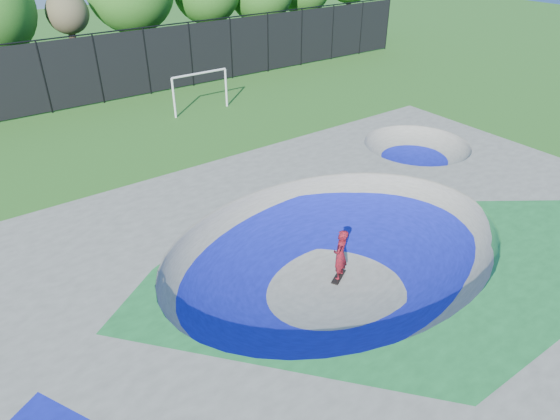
{
  "coord_description": "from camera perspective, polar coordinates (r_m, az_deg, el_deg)",
  "views": [
    {
      "loc": [
        -8.47,
        -8.82,
        9.73
      ],
      "look_at": [
        0.06,
        3.0,
        1.1
      ],
      "focal_mm": 32.0,
      "sensor_mm": 36.0,
      "label": 1
    }
  ],
  "objects": [
    {
      "name": "skater",
      "position": [
        15.28,
        6.89,
        -5.12
      ],
      "size": [
        0.75,
        0.68,
        1.72
      ],
      "primitive_type": "imported",
      "rotation": [
        0.0,
        0.0,
        3.69
      ],
      "color": "red",
      "rests_on": "ground"
    },
    {
      "name": "ground",
      "position": [
        15.62,
        6.32,
        -8.11
      ],
      "size": [
        120.0,
        120.0,
        0.0
      ],
      "primitive_type": "plane",
      "color": "#245B19",
      "rests_on": "ground"
    },
    {
      "name": "treeline",
      "position": [
        36.27,
        -23.21,
        21.06
      ],
      "size": [
        52.09,
        6.43,
        8.47
      ],
      "color": "#3F2C1F",
      "rests_on": "ground"
    },
    {
      "name": "fence",
      "position": [
        31.92,
        -20.09,
        15.02
      ],
      "size": [
        48.09,
        0.09,
        4.04
      ],
      "color": "black",
      "rests_on": "ground"
    },
    {
      "name": "skate_deck",
      "position": [
        15.17,
        6.48,
        -5.9
      ],
      "size": [
        22.0,
        14.0,
        1.5
      ],
      "primitive_type": "cube",
      "color": "gray",
      "rests_on": "ground"
    },
    {
      "name": "soccer_goal",
      "position": [
        29.08,
        -9.12,
        13.96
      ],
      "size": [
        3.42,
        0.12,
        2.26
      ],
      "color": "silver",
      "rests_on": "ground"
    },
    {
      "name": "skateboard",
      "position": [
        15.78,
        6.71,
        -7.58
      ],
      "size": [
        0.79,
        0.57,
        0.05
      ],
      "primitive_type": "cube",
      "rotation": [
        0.0,
        0.0,
        0.51
      ],
      "color": "black",
      "rests_on": "ground"
    }
  ]
}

